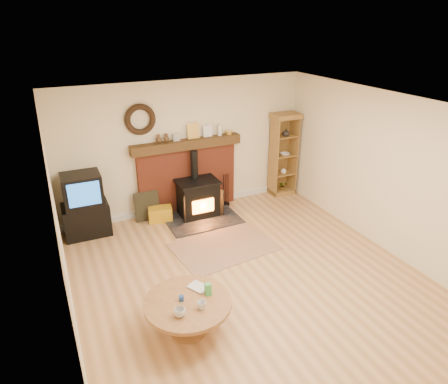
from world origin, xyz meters
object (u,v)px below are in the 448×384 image
tv_unit (85,206)px  coffee_table (188,307)px  wood_stove (198,199)px  curio_cabinet (283,154)px

tv_unit → coffee_table: size_ratio=1.07×
wood_stove → coffee_table: bearing=-113.9°
wood_stove → curio_cabinet: size_ratio=0.77×
wood_stove → tv_unit: 2.11m
tv_unit → coffee_table: bearing=-75.3°
coffee_table → tv_unit: bearing=104.7°
curio_cabinet → coffee_table: curio_cabinet is taller
wood_stove → curio_cabinet: bearing=7.6°
coffee_table → wood_stove: bearing=66.1°
tv_unit → coffee_table: tv_unit is taller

